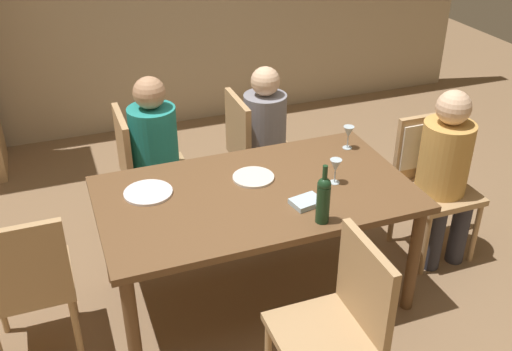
# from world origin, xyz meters

# --- Properties ---
(ground_plane) EXTENTS (10.00, 10.00, 0.00)m
(ground_plane) POSITION_xyz_m (0.00, 0.00, 0.00)
(ground_plane) COLOR #846647
(dining_table) EXTENTS (1.74, 0.99, 0.74)m
(dining_table) POSITION_xyz_m (0.00, 0.00, 0.66)
(dining_table) COLOR brown
(dining_table) RESTS_ON ground_plane
(chair_far_right) EXTENTS (0.44, 0.44, 0.92)m
(chair_far_right) POSITION_xyz_m (0.30, 0.87, 0.53)
(chair_far_right) COLOR tan
(chair_far_right) RESTS_ON ground_plane
(chair_far_left) EXTENTS (0.44, 0.44, 0.92)m
(chair_far_left) POSITION_xyz_m (-0.48, 0.87, 0.53)
(chair_far_left) COLOR tan
(chair_far_left) RESTS_ON ground_plane
(chair_right_end) EXTENTS (0.44, 0.46, 0.92)m
(chair_right_end) POSITION_xyz_m (1.25, 0.12, 0.59)
(chair_right_end) COLOR tan
(chair_right_end) RESTS_ON ground_plane
(chair_left_end) EXTENTS (0.44, 0.44, 0.92)m
(chair_left_end) POSITION_xyz_m (-1.25, -0.09, 0.53)
(chair_left_end) COLOR tan
(chair_left_end) RESTS_ON ground_plane
(chair_near) EXTENTS (0.44, 0.44, 0.92)m
(chair_near) POSITION_xyz_m (0.09, -0.87, 0.53)
(chair_near) COLOR tan
(chair_near) RESTS_ON ground_plane
(person_woman_host) EXTENTS (0.34, 0.30, 1.12)m
(person_woman_host) POSITION_xyz_m (0.42, 0.87, 0.65)
(person_woman_host) COLOR #33333D
(person_woman_host) RESTS_ON ground_plane
(person_man_bearded) EXTENTS (0.36, 0.31, 1.15)m
(person_man_bearded) POSITION_xyz_m (-0.37, 0.87, 0.66)
(person_man_bearded) COLOR #33333D
(person_man_bearded) RESTS_ON ground_plane
(person_man_guest) EXTENTS (0.32, 0.36, 1.16)m
(person_man_guest) POSITION_xyz_m (1.25, -0.03, 0.67)
(person_man_guest) COLOR #33333D
(person_man_guest) RESTS_ON ground_plane
(wine_bottle_tall_green) EXTENTS (0.07, 0.07, 0.33)m
(wine_bottle_tall_green) POSITION_xyz_m (0.21, -0.39, 0.88)
(wine_bottle_tall_green) COLOR #19381E
(wine_bottle_tall_green) RESTS_ON dining_table
(wine_glass_near_left) EXTENTS (0.07, 0.07, 0.15)m
(wine_glass_near_left) POSITION_xyz_m (0.72, 0.29, 0.84)
(wine_glass_near_left) COLOR silver
(wine_glass_near_left) RESTS_ON dining_table
(wine_glass_centre) EXTENTS (0.07, 0.07, 0.15)m
(wine_glass_centre) POSITION_xyz_m (0.45, -0.07, 0.84)
(wine_glass_centre) COLOR silver
(wine_glass_centre) RESTS_ON dining_table
(dinner_plate_host) EXTENTS (0.24, 0.24, 0.01)m
(dinner_plate_host) POSITION_xyz_m (0.03, 0.14, 0.74)
(dinner_plate_host) COLOR silver
(dinner_plate_host) RESTS_ON dining_table
(dinner_plate_guest_left) EXTENTS (0.27, 0.27, 0.01)m
(dinner_plate_guest_left) POSITION_xyz_m (-0.57, 0.18, 0.74)
(dinner_plate_guest_left) COLOR white
(dinner_plate_guest_left) RESTS_ON dining_table
(folded_napkin) EXTENTS (0.18, 0.15, 0.03)m
(folded_napkin) POSITION_xyz_m (0.21, -0.22, 0.75)
(folded_napkin) COLOR #ADC6D6
(folded_napkin) RESTS_ON dining_table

